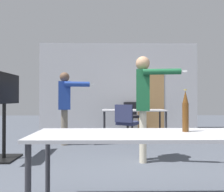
# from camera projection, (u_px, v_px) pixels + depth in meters

# --- Properties ---
(back_wall) EXTENTS (5.40, 0.12, 2.95)m
(back_wall) POSITION_uv_depth(u_px,v_px,m) (120.00, 86.00, 7.49)
(back_wall) COLOR #BCBCC1
(back_wall) RESTS_ON ground_plane
(conference_table_near) EXTENTS (2.14, 0.68, 0.73)m
(conference_table_near) POSITION_uv_depth(u_px,v_px,m) (148.00, 140.00, 2.03)
(conference_table_near) COLOR #A8A8AD
(conference_table_near) RESTS_ON ground_plane
(conference_table_far) EXTENTS (1.78, 0.83, 0.73)m
(conference_table_far) POSITION_uv_depth(u_px,v_px,m) (134.00, 112.00, 6.19)
(conference_table_far) COLOR #A8A8AD
(conference_table_far) RESTS_ON ground_plane
(tv_screen) EXTENTS (0.44, 1.14, 1.51)m
(tv_screen) POSITION_uv_depth(u_px,v_px,m) (4.00, 105.00, 3.77)
(tv_screen) COLOR black
(tv_screen) RESTS_ON ground_plane
(person_center_tall) EXTENTS (0.77, 0.64, 1.77)m
(person_center_tall) POSITION_uv_depth(u_px,v_px,m) (144.00, 97.00, 3.67)
(person_center_tall) COLOR beige
(person_center_tall) RESTS_ON ground_plane
(person_far_watching) EXTENTS (0.86, 0.69, 1.66)m
(person_far_watching) POSITION_uv_depth(u_px,v_px,m) (65.00, 101.00, 5.05)
(person_far_watching) COLOR slate
(person_far_watching) RESTS_ON ground_plane
(office_chair_far_left) EXTENTS (0.53, 0.59, 0.93)m
(office_chair_far_left) POSITION_uv_depth(u_px,v_px,m) (132.00, 117.00, 7.09)
(office_chair_far_left) COLOR black
(office_chair_far_left) RESTS_ON ground_plane
(office_chair_near_pushed) EXTENTS (0.64, 0.67, 0.91)m
(office_chair_near_pushed) POSITION_uv_depth(u_px,v_px,m) (127.00, 124.00, 5.32)
(office_chair_near_pushed) COLOR black
(office_chair_near_pushed) RESTS_ON ground_plane
(beer_bottle) EXTENTS (0.06, 0.06, 0.41)m
(beer_bottle) POSITION_uv_depth(u_px,v_px,m) (185.00, 112.00, 2.12)
(beer_bottle) COLOR #563314
(beer_bottle) RESTS_ON conference_table_near
(drink_cup) EXTENTS (0.08, 0.08, 0.11)m
(drink_cup) POSITION_uv_depth(u_px,v_px,m) (138.00, 108.00, 6.22)
(drink_cup) COLOR silver
(drink_cup) RESTS_ON conference_table_far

